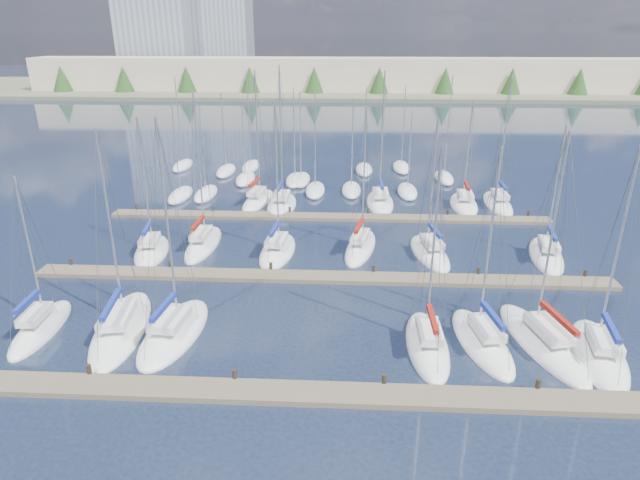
{
  "coord_description": "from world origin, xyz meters",
  "views": [
    {
      "loc": [
        1.86,
        -20.78,
        17.83
      ],
      "look_at": [
        0.0,
        14.0,
        4.0
      ],
      "focal_mm": 30.0,
      "sensor_mm": 36.0,
      "label": 1
    }
  ],
  "objects_px": {
    "sailboat_l": "(430,253)",
    "sailboat_p": "(380,202)",
    "sailboat_k": "(361,247)",
    "sailboat_d": "(427,345)",
    "sailboat_b": "(121,328)",
    "sailboat_m": "(546,255)",
    "sailboat_q": "(464,204)",
    "sailboat_i": "(203,244)",
    "sailboat_r": "(498,203)",
    "sailboat_c": "(174,332)",
    "sailboat_h": "(152,251)",
    "sailboat_g": "(599,354)",
    "sailboat_n": "(258,201)",
    "sailboat_f": "(541,342)",
    "sailboat_o": "(282,205)",
    "sailboat_a": "(41,328)",
    "sailboat_j": "(278,251)",
    "sailboat_e": "(482,341)"
  },
  "relations": [
    {
      "from": "sailboat_f",
      "to": "sailboat_n",
      "type": "relative_size",
      "value": 0.92
    },
    {
      "from": "sailboat_h",
      "to": "sailboat_n",
      "type": "bearing_deg",
      "value": 55.36
    },
    {
      "from": "sailboat_l",
      "to": "sailboat_n",
      "type": "height_order",
      "value": "sailboat_n"
    },
    {
      "from": "sailboat_m",
      "to": "sailboat_q",
      "type": "distance_m",
      "value": 14.39
    },
    {
      "from": "sailboat_a",
      "to": "sailboat_d",
      "type": "distance_m",
      "value": 24.18
    },
    {
      "from": "sailboat_f",
      "to": "sailboat_r",
      "type": "bearing_deg",
      "value": 69.68
    },
    {
      "from": "sailboat_m",
      "to": "sailboat_q",
      "type": "bearing_deg",
      "value": 117.09
    },
    {
      "from": "sailboat_l",
      "to": "sailboat_b",
      "type": "height_order",
      "value": "sailboat_b"
    },
    {
      "from": "sailboat_c",
      "to": "sailboat_o",
      "type": "relative_size",
      "value": 0.93
    },
    {
      "from": "sailboat_k",
      "to": "sailboat_f",
      "type": "height_order",
      "value": "sailboat_f"
    },
    {
      "from": "sailboat_c",
      "to": "sailboat_d",
      "type": "bearing_deg",
      "value": 2.92
    },
    {
      "from": "sailboat_b",
      "to": "sailboat_p",
      "type": "bearing_deg",
      "value": 48.98
    },
    {
      "from": "sailboat_l",
      "to": "sailboat_n",
      "type": "distance_m",
      "value": 21.76
    },
    {
      "from": "sailboat_g",
      "to": "sailboat_h",
      "type": "bearing_deg",
      "value": 166.86
    },
    {
      "from": "sailboat_q",
      "to": "sailboat_m",
      "type": "bearing_deg",
      "value": -69.13
    },
    {
      "from": "sailboat_j",
      "to": "sailboat_q",
      "type": "distance_m",
      "value": 23.13
    },
    {
      "from": "sailboat_l",
      "to": "sailboat_h",
      "type": "relative_size",
      "value": 1.0
    },
    {
      "from": "sailboat_n",
      "to": "sailboat_j",
      "type": "height_order",
      "value": "sailboat_n"
    },
    {
      "from": "sailboat_o",
      "to": "sailboat_n",
      "type": "bearing_deg",
      "value": 156.11
    },
    {
      "from": "sailboat_p",
      "to": "sailboat_g",
      "type": "bearing_deg",
      "value": -68.96
    },
    {
      "from": "sailboat_n",
      "to": "sailboat_p",
      "type": "height_order",
      "value": "sailboat_n"
    },
    {
      "from": "sailboat_m",
      "to": "sailboat_j",
      "type": "xyz_separation_m",
      "value": [
        -22.54,
        -0.23,
        0.01
      ]
    },
    {
      "from": "sailboat_r",
      "to": "sailboat_k",
      "type": "xyz_separation_m",
      "value": [
        -15.06,
        -13.23,
        0.0
      ]
    },
    {
      "from": "sailboat_r",
      "to": "sailboat_g",
      "type": "bearing_deg",
      "value": -91.04
    },
    {
      "from": "sailboat_a",
      "to": "sailboat_f",
      "type": "xyz_separation_m",
      "value": [
        31.13,
        0.06,
        -0.01
      ]
    },
    {
      "from": "sailboat_c",
      "to": "sailboat_h",
      "type": "relative_size",
      "value": 1.16
    },
    {
      "from": "sailboat_g",
      "to": "sailboat_o",
      "type": "distance_m",
      "value": 34.86
    },
    {
      "from": "sailboat_d",
      "to": "sailboat_q",
      "type": "xyz_separation_m",
      "value": [
        7.6,
        27.98,
        -0.01
      ]
    },
    {
      "from": "sailboat_l",
      "to": "sailboat_p",
      "type": "xyz_separation_m",
      "value": [
        -3.49,
        13.96,
        0.01
      ]
    },
    {
      "from": "sailboat_a",
      "to": "sailboat_d",
      "type": "xyz_separation_m",
      "value": [
        24.17,
        -0.63,
        0.0
      ]
    },
    {
      "from": "sailboat_q",
      "to": "sailboat_b",
      "type": "bearing_deg",
      "value": -130.47
    },
    {
      "from": "sailboat_i",
      "to": "sailboat_o",
      "type": "height_order",
      "value": "sailboat_o"
    },
    {
      "from": "sailboat_l",
      "to": "sailboat_o",
      "type": "relative_size",
      "value": 0.79
    },
    {
      "from": "sailboat_n",
      "to": "sailboat_b",
      "type": "relative_size",
      "value": 1.1
    },
    {
      "from": "sailboat_e",
      "to": "sailboat_l",
      "type": "xyz_separation_m",
      "value": [
        -1.28,
        13.69,
        -0.01
      ]
    },
    {
      "from": "sailboat_h",
      "to": "sailboat_g",
      "type": "bearing_deg",
      "value": -33.55
    },
    {
      "from": "sailboat_n",
      "to": "sailboat_l",
      "type": "bearing_deg",
      "value": -30.28
    },
    {
      "from": "sailboat_f",
      "to": "sailboat_j",
      "type": "height_order",
      "value": "sailboat_f"
    },
    {
      "from": "sailboat_e",
      "to": "sailboat_l",
      "type": "relative_size",
      "value": 1.05
    },
    {
      "from": "sailboat_e",
      "to": "sailboat_g",
      "type": "distance_m",
      "value": 6.58
    },
    {
      "from": "sailboat_f",
      "to": "sailboat_h",
      "type": "bearing_deg",
      "value": 144.63
    },
    {
      "from": "sailboat_a",
      "to": "sailboat_p",
      "type": "xyz_separation_m",
      "value": [
        22.77,
        27.57,
        -0.0
      ]
    },
    {
      "from": "sailboat_j",
      "to": "sailboat_a",
      "type": "bearing_deg",
      "value": -130.95
    },
    {
      "from": "sailboat_i",
      "to": "sailboat_r",
      "type": "xyz_separation_m",
      "value": [
        28.86,
        13.24,
        -0.01
      ]
    },
    {
      "from": "sailboat_p",
      "to": "sailboat_c",
      "type": "bearing_deg",
      "value": -117.69
    },
    {
      "from": "sailboat_q",
      "to": "sailboat_b",
      "type": "xyz_separation_m",
      "value": [
        -26.71,
        -27.04,
        -0.0
      ]
    },
    {
      "from": "sailboat_m",
      "to": "sailboat_r",
      "type": "xyz_separation_m",
      "value": [
        -0.41,
        14.2,
        0.01
      ]
    },
    {
      "from": "sailboat_k",
      "to": "sailboat_d",
      "type": "distance_m",
      "value": 15.62
    },
    {
      "from": "sailboat_m",
      "to": "sailboat_i",
      "type": "relative_size",
      "value": 0.84
    },
    {
      "from": "sailboat_r",
      "to": "sailboat_n",
      "type": "distance_m",
      "value": 26.09
    }
  ]
}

